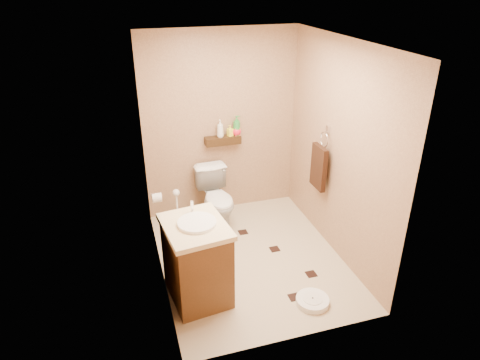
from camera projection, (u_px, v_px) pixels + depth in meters
name	position (u px, v px, depth m)	size (l,w,h in m)	color
ground	(250.00, 258.00, 4.93)	(2.50, 2.50, 0.00)	tan
wall_back	(221.00, 125.00, 5.47)	(2.00, 0.04, 2.40)	tan
wall_front	(302.00, 225.00, 3.32)	(2.00, 0.04, 2.40)	tan
wall_left	(154.00, 175.00, 4.14)	(0.04, 2.50, 2.40)	tan
wall_right	(339.00, 152.00, 4.66)	(0.04, 2.50, 2.40)	tan
ceiling	(253.00, 41.00, 3.87)	(2.00, 2.50, 0.02)	white
wall_shelf	(223.00, 140.00, 5.48)	(0.46, 0.14, 0.10)	#37220F
floor_accents	(255.00, 259.00, 4.90)	(1.18, 1.40, 0.01)	black
toilet	(217.00, 199.00, 5.43)	(0.41, 0.72, 0.74)	white
vanity	(197.00, 260.00, 4.17)	(0.65, 0.76, 0.98)	brown
bathroom_scale	(312.00, 301.00, 4.24)	(0.40, 0.40, 0.07)	white
toilet_brush	(178.00, 214.00, 5.45)	(0.12, 0.12, 0.54)	#1B6E6F
towel_ring	(319.00, 165.00, 4.96)	(0.12, 0.30, 0.76)	silver
toilet_paper	(157.00, 198.00, 4.97)	(0.12, 0.11, 0.12)	white
bottle_a	(220.00, 129.00, 5.40)	(0.09, 0.09, 0.22)	white
bottle_b	(230.00, 131.00, 5.45)	(0.06, 0.07, 0.14)	yellow
bottle_c	(236.00, 130.00, 5.47)	(0.12, 0.12, 0.15)	#F71D36
bottle_d	(237.00, 126.00, 5.45)	(0.10, 0.10, 0.26)	#2D8835
bottle_e	(237.00, 129.00, 5.47)	(0.07, 0.07, 0.16)	#DD6B49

